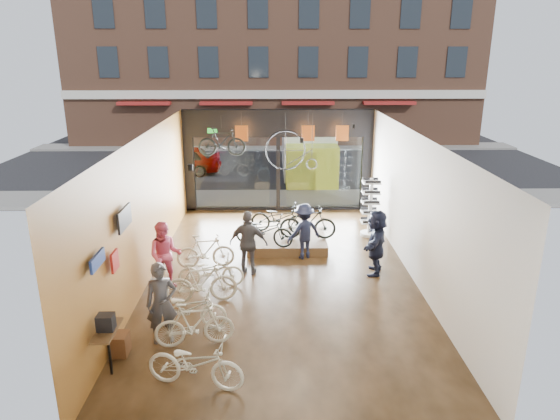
{
  "coord_description": "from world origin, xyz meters",
  "views": [
    {
      "loc": [
        -0.25,
        -12.32,
        5.77
      ],
      "look_at": [
        -0.01,
        1.4,
        1.42
      ],
      "focal_mm": 32.0,
      "sensor_mm": 36.0,
      "label": 1
    }
  ],
  "objects_px": {
    "floor_bike_4": "(211,271)",
    "display_bike_mid": "(308,223)",
    "floor_bike_2": "(188,308)",
    "floor_bike_3": "(201,282)",
    "customer_0": "(162,303)",
    "hung_bike": "(222,142)",
    "floor_bike_1": "(194,324)",
    "customer_2": "(249,243)",
    "floor_bike_5": "(205,251)",
    "display_bike_left": "(264,230)",
    "box_truck": "(308,149)",
    "penny_farthing": "(294,152)",
    "display_platform": "(287,242)",
    "sunglasses_rack": "(370,207)",
    "floor_bike_0": "(195,363)",
    "display_bike_right": "(279,218)",
    "customer_5": "(376,242)",
    "customer_3": "(304,231)",
    "street_car": "(179,160)",
    "customer_1": "(165,255)"
  },
  "relations": [
    {
      "from": "floor_bike_2",
      "to": "floor_bike_5",
      "type": "xyz_separation_m",
      "value": [
        -0.01,
        3.18,
        0.03
      ]
    },
    {
      "from": "display_bike_mid",
      "to": "sunglasses_rack",
      "type": "xyz_separation_m",
      "value": [
        2.11,
        1.08,
        0.15
      ]
    },
    {
      "from": "display_platform",
      "to": "sunglasses_rack",
      "type": "height_order",
      "value": "sunglasses_rack"
    },
    {
      "from": "floor_bike_3",
      "to": "display_bike_mid",
      "type": "height_order",
      "value": "display_bike_mid"
    },
    {
      "from": "floor_bike_4",
      "to": "hung_bike",
      "type": "height_order",
      "value": "hung_bike"
    },
    {
      "from": "floor_bike_3",
      "to": "customer_0",
      "type": "relative_size",
      "value": 0.98
    },
    {
      "from": "display_bike_mid",
      "to": "box_truck",
      "type": "bearing_deg",
      "value": -1.47
    },
    {
      "from": "floor_bike_4",
      "to": "display_bike_mid",
      "type": "bearing_deg",
      "value": -48.21
    },
    {
      "from": "floor_bike_0",
      "to": "floor_bike_4",
      "type": "distance_m",
      "value": 4.02
    },
    {
      "from": "box_truck",
      "to": "floor_bike_0",
      "type": "distance_m",
      "value": 15.98
    },
    {
      "from": "box_truck",
      "to": "customer_0",
      "type": "height_order",
      "value": "box_truck"
    },
    {
      "from": "display_bike_mid",
      "to": "sunglasses_rack",
      "type": "distance_m",
      "value": 2.37
    },
    {
      "from": "floor_bike_0",
      "to": "display_bike_right",
      "type": "distance_m",
      "value": 7.44
    },
    {
      "from": "floor_bike_2",
      "to": "floor_bike_3",
      "type": "bearing_deg",
      "value": -1.75
    },
    {
      "from": "box_truck",
      "to": "floor_bike_1",
      "type": "bearing_deg",
      "value": -103.15
    },
    {
      "from": "floor_bike_3",
      "to": "customer_1",
      "type": "xyz_separation_m",
      "value": [
        -1.0,
        0.83,
        0.36
      ]
    },
    {
      "from": "street_car",
      "to": "penny_farthing",
      "type": "height_order",
      "value": "penny_farthing"
    },
    {
      "from": "floor_bike_4",
      "to": "customer_0",
      "type": "height_order",
      "value": "customer_0"
    },
    {
      "from": "customer_5",
      "to": "hung_bike",
      "type": "xyz_separation_m",
      "value": [
        -4.46,
        4.05,
        2.02
      ]
    },
    {
      "from": "street_car",
      "to": "customer_2",
      "type": "relative_size",
      "value": 2.29
    },
    {
      "from": "street_car",
      "to": "display_bike_right",
      "type": "height_order",
      "value": "street_car"
    },
    {
      "from": "floor_bike_0",
      "to": "customer_1",
      "type": "relative_size",
      "value": 1.03
    },
    {
      "from": "display_platform",
      "to": "display_bike_left",
      "type": "relative_size",
      "value": 1.35
    },
    {
      "from": "street_car",
      "to": "box_truck",
      "type": "relative_size",
      "value": 0.57
    },
    {
      "from": "floor_bike_5",
      "to": "sunglasses_rack",
      "type": "distance_m",
      "value": 5.65
    },
    {
      "from": "floor_bike_2",
      "to": "display_bike_right",
      "type": "bearing_deg",
      "value": -16.19
    },
    {
      "from": "display_platform",
      "to": "customer_1",
      "type": "relative_size",
      "value": 1.37
    },
    {
      "from": "floor_bike_3",
      "to": "penny_farthing",
      "type": "distance_m",
      "value": 6.88
    },
    {
      "from": "display_bike_left",
      "to": "customer_5",
      "type": "bearing_deg",
      "value": -97.17
    },
    {
      "from": "floor_bike_3",
      "to": "penny_farthing",
      "type": "height_order",
      "value": "penny_farthing"
    },
    {
      "from": "floor_bike_1",
      "to": "customer_2",
      "type": "distance_m",
      "value": 3.64
    },
    {
      "from": "street_car",
      "to": "floor_bike_3",
      "type": "relative_size",
      "value": 2.37
    },
    {
      "from": "floor_bike_3",
      "to": "floor_bike_5",
      "type": "distance_m",
      "value": 2.05
    },
    {
      "from": "floor_bike_4",
      "to": "display_platform",
      "type": "relative_size",
      "value": 0.7
    },
    {
      "from": "box_truck",
      "to": "customer_3",
      "type": "height_order",
      "value": "box_truck"
    },
    {
      "from": "floor_bike_4",
      "to": "customer_3",
      "type": "height_order",
      "value": "customer_3"
    },
    {
      "from": "floor_bike_1",
      "to": "display_bike_left",
      "type": "relative_size",
      "value": 0.91
    },
    {
      "from": "floor_bike_0",
      "to": "display_bike_right",
      "type": "relative_size",
      "value": 1.01
    },
    {
      "from": "box_truck",
      "to": "floor_bike_4",
      "type": "height_order",
      "value": "box_truck"
    },
    {
      "from": "floor_bike_5",
      "to": "customer_5",
      "type": "xyz_separation_m",
      "value": [
        4.66,
        -0.44,
        0.42
      ]
    },
    {
      "from": "display_platform",
      "to": "display_bike_right",
      "type": "height_order",
      "value": "display_bike_right"
    },
    {
      "from": "floor_bike_3",
      "to": "sunglasses_rack",
      "type": "height_order",
      "value": "sunglasses_rack"
    },
    {
      "from": "street_car",
      "to": "floor_bike_5",
      "type": "height_order",
      "value": "street_car"
    },
    {
      "from": "customer_1",
      "to": "customer_5",
      "type": "height_order",
      "value": "customer_5"
    },
    {
      "from": "floor_bike_2",
      "to": "floor_bike_5",
      "type": "bearing_deg",
      "value": 5.66
    },
    {
      "from": "customer_2",
      "to": "hung_bike",
      "type": "relative_size",
      "value": 1.12
    },
    {
      "from": "display_bike_left",
      "to": "customer_2",
      "type": "height_order",
      "value": "customer_2"
    },
    {
      "from": "customer_3",
      "to": "customer_5",
      "type": "bearing_deg",
      "value": 123.29
    },
    {
      "from": "customer_0",
      "to": "hung_bike",
      "type": "distance_m",
      "value": 7.65
    },
    {
      "from": "box_truck",
      "to": "penny_farthing",
      "type": "height_order",
      "value": "penny_farthing"
    }
  ]
}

